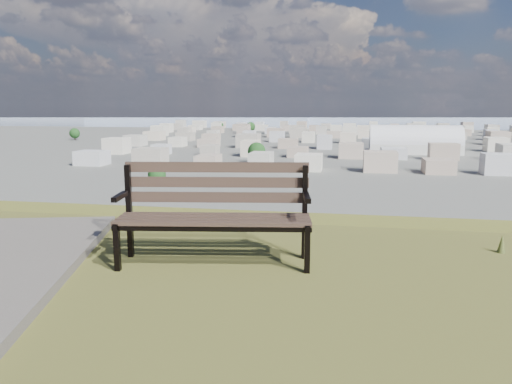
# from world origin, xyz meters

# --- Properties ---
(park_bench) EXTENTS (1.72, 0.78, 0.87)m
(park_bench) POSITION_xyz_m (-0.19, 2.46, 25.49)
(park_bench) COLOR #3C2C23
(park_bench) RESTS_ON hilltop_mesa
(arena) EXTENTS (47.91, 20.42, 20.19)m
(arena) POSITION_xyz_m (36.15, 280.94, 4.76)
(arena) COLOR silver
(arena) RESTS_ON ground
(city_blocks) EXTENTS (395.00, 361.00, 7.00)m
(city_blocks) POSITION_xyz_m (0.00, 394.44, 3.50)
(city_blocks) COLOR beige
(city_blocks) RESTS_ON ground
(city_trees) EXTENTS (406.52, 387.20, 9.98)m
(city_trees) POSITION_xyz_m (-26.39, 319.00, 4.83)
(city_trees) COLOR #2F2317
(city_trees) RESTS_ON ground
(bay_water) EXTENTS (2400.00, 700.00, 0.12)m
(bay_water) POSITION_xyz_m (0.00, 900.00, 0.00)
(bay_water) COLOR #8092A4
(bay_water) RESTS_ON ground
(far_hills) EXTENTS (2050.00, 340.00, 60.00)m
(far_hills) POSITION_xyz_m (-60.92, 1402.93, 25.47)
(far_hills) COLOR #A3B0CB
(far_hills) RESTS_ON ground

